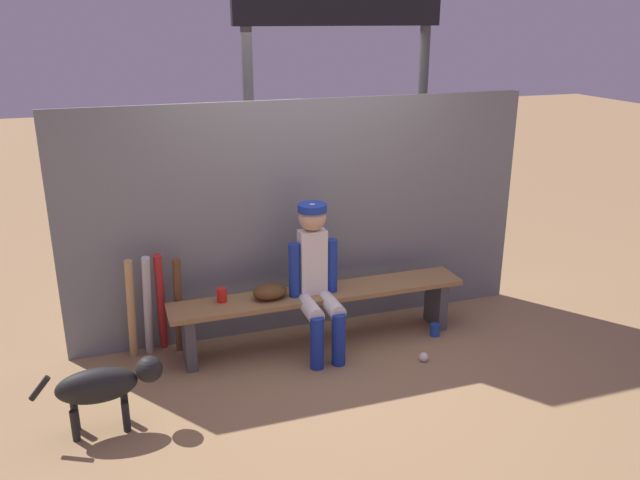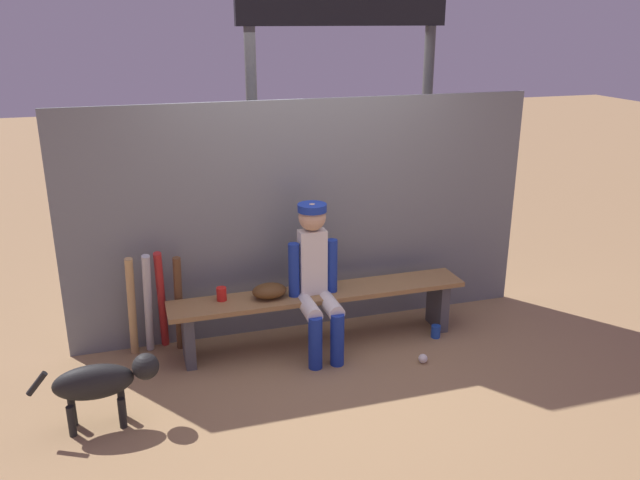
% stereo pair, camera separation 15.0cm
% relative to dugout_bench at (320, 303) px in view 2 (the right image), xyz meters
% --- Properties ---
extents(ground_plane, '(30.00, 30.00, 0.00)m').
position_rel_dugout_bench_xyz_m(ground_plane, '(0.00, 0.00, -0.37)').
color(ground_plane, '#9E7A51').
extents(chainlink_fence, '(4.04, 0.03, 2.00)m').
position_rel_dugout_bench_xyz_m(chainlink_fence, '(0.00, 0.39, 0.63)').
color(chainlink_fence, slate).
rests_on(chainlink_fence, ground_plane).
extents(dugout_bench, '(2.49, 0.36, 0.48)m').
position_rel_dugout_bench_xyz_m(dugout_bench, '(0.00, 0.00, 0.00)').
color(dugout_bench, olive).
rests_on(dugout_bench, ground_plane).
extents(player_seated, '(0.41, 0.55, 1.23)m').
position_rel_dugout_bench_xyz_m(player_seated, '(-0.06, -0.11, 0.30)').
color(player_seated, silver).
rests_on(player_seated, ground_plane).
extents(baseball_glove, '(0.28, 0.20, 0.12)m').
position_rel_dugout_bench_xyz_m(baseball_glove, '(-0.43, 0.00, 0.17)').
color(baseball_glove, '#593819').
rests_on(baseball_glove, dugout_bench).
extents(bat_wood_dark, '(0.09, 0.16, 0.83)m').
position_rel_dugout_bench_xyz_m(bat_wood_dark, '(-1.13, 0.23, 0.05)').
color(bat_wood_dark, brown).
rests_on(bat_wood_dark, ground_plane).
extents(bat_aluminum_red, '(0.08, 0.27, 0.90)m').
position_rel_dugout_bench_xyz_m(bat_aluminum_red, '(-1.26, 0.26, 0.08)').
color(bat_aluminum_red, '#B22323').
rests_on(bat_aluminum_red, ground_plane).
extents(bat_aluminum_silver, '(0.10, 0.28, 0.91)m').
position_rel_dugout_bench_xyz_m(bat_aluminum_silver, '(-1.37, 0.21, 0.08)').
color(bat_aluminum_silver, '#B7B7BC').
rests_on(bat_aluminum_silver, ground_plane).
extents(bat_wood_tan, '(0.10, 0.20, 0.87)m').
position_rel_dugout_bench_xyz_m(bat_wood_tan, '(-1.50, 0.23, 0.07)').
color(bat_wood_tan, tan).
rests_on(bat_wood_tan, ground_plane).
extents(baseball, '(0.07, 0.07, 0.07)m').
position_rel_dugout_bench_xyz_m(baseball, '(0.69, -0.56, -0.33)').
color(baseball, white).
rests_on(baseball, ground_plane).
extents(cup_on_ground, '(0.08, 0.08, 0.11)m').
position_rel_dugout_bench_xyz_m(cup_on_ground, '(0.99, -0.19, -0.32)').
color(cup_on_ground, '#1E47AD').
rests_on(cup_on_ground, ground_plane).
extents(cup_on_bench, '(0.08, 0.08, 0.11)m').
position_rel_dugout_bench_xyz_m(cup_on_bench, '(-0.80, 0.06, 0.16)').
color(cup_on_bench, red).
rests_on(cup_on_bench, dugout_bench).
extents(scoreboard, '(2.22, 0.27, 3.79)m').
position_rel_dugout_bench_xyz_m(scoreboard, '(0.59, 1.02, 2.29)').
color(scoreboard, '#3F3F42').
rests_on(scoreboard, ground_plane).
extents(dog, '(0.84, 0.20, 0.49)m').
position_rel_dugout_bench_xyz_m(dog, '(-1.72, -0.69, -0.03)').
color(dog, black).
rests_on(dog, ground_plane).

